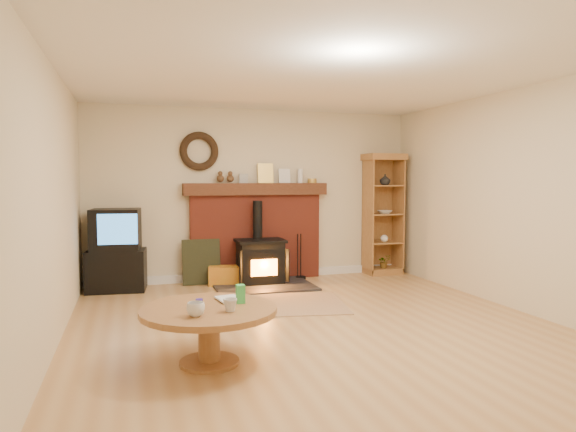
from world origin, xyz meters
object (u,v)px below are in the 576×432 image
object	(u,v)px
wood_stove	(261,263)
coffee_table	(209,318)
curio_cabinet	(382,214)
tv_unit	(116,252)

from	to	relation	value
wood_stove	coffee_table	bearing A→B (deg)	-111.61
curio_cabinet	coffee_table	bearing A→B (deg)	-135.02
tv_unit	wood_stove	bearing A→B (deg)	-5.73
curio_cabinet	wood_stove	bearing A→B (deg)	-172.26
wood_stove	coffee_table	distance (m)	3.25
tv_unit	coffee_table	distance (m)	3.32
wood_stove	tv_unit	world-z (taller)	wood_stove
wood_stove	coffee_table	world-z (taller)	wood_stove
curio_cabinet	coffee_table	world-z (taller)	curio_cabinet
wood_stove	coffee_table	xyz separation A→B (m)	(-1.20, -3.02, 0.07)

